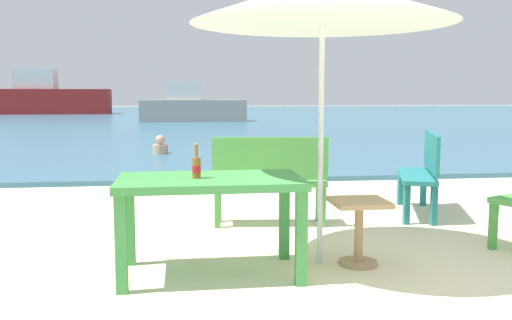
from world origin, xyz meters
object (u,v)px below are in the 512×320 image
Objects in this scene: patio_umbrella at (323,1)px; bench_green_left at (270,175)px; bench_teal_center at (423,168)px; boat_ferry at (192,108)px; side_table_wood at (359,222)px; boat_sailboat at (46,98)px; picnic_table_green at (210,192)px; beer_bottle_amber at (196,166)px; swimmer_person at (160,146)px.

bench_green_left is (-0.20, 1.36, -1.58)m from patio_umbrella.
boat_ferry is at bearing 96.06° from bench_teal_center.
boat_sailboat is at bearing 106.42° from side_table_wood.
patio_umbrella is 2.09m from bench_green_left.
bench_green_left reaches higher than picnic_table_green.
picnic_table_green is 3.15m from bench_teal_center.
beer_bottle_amber reaches higher than swimmer_person.
beer_bottle_amber is at bearing -174.99° from side_table_wood.
boat_sailboat reaches higher than beer_bottle_amber.
boat_sailboat is (-11.29, 32.01, 0.56)m from bench_teal_center.
boat_ferry is (-0.38, 21.11, 0.19)m from bench_green_left.
boat_ferry reaches higher than side_table_wood.
picnic_table_green reaches higher than swimmer_person.
boat_sailboat reaches higher than patio_umbrella.
beer_bottle_amber is 0.65× the size of swimmer_person.
bench_green_left is at bearing 65.37° from picnic_table_green.
boat_ferry is (-0.88, 22.57, 0.37)m from side_table_wood.
patio_umbrella is 2.82m from bench_teal_center.
bench_green_left is at bearing -78.59° from swimmer_person.
beer_bottle_amber is at bearing -164.73° from picnic_table_green.
swimmer_person is at bearing 116.41° from bench_teal_center.
bench_teal_center is (2.64, 1.89, -0.31)m from beer_bottle_amber.
picnic_table_green is 1.74m from patio_umbrella.
picnic_table_green is at bearing 15.27° from beer_bottle_amber.
picnic_table_green is 2.59× the size of side_table_wood.
bench_green_left is at bearing -170.05° from bench_teal_center.
side_table_wood is (0.30, -0.10, -1.76)m from patio_umbrella.
beer_bottle_amber is 8.37m from swimmer_person.
swimmer_person is (-1.57, 8.12, -1.88)m from patio_umbrella.
bench_green_left is at bearing 98.47° from patio_umbrella.
boat_ferry is at bearing 86.06° from swimmer_person.
beer_bottle_amber is 1.63m from patio_umbrella.
beer_bottle_amber is 22.69m from boat_ferry.
side_table_wood is 1.32× the size of swimmer_person.
beer_bottle_amber is 3.26m from bench_teal_center.
beer_bottle_amber is at bearing -75.69° from boat_sailboat.
beer_bottle_amber is at bearing -86.19° from swimmer_person.
bench_teal_center is 7.19m from swimmer_person.
patio_umbrella is 1.87× the size of bench_green_left.
side_table_wood is 2.23m from bench_teal_center.
bench_teal_center is at bearing 35.62° from beer_bottle_amber.
side_table_wood is 35.23m from boat_sailboat.
swimmer_person is 26.83m from boat_sailboat.
beer_bottle_amber is (-0.10, -0.03, 0.20)m from picnic_table_green.
boat_sailboat reaches higher than swimmer_person.
beer_bottle_amber is 1.41m from side_table_wood.
side_table_wood is (1.31, 0.12, -0.50)m from beer_bottle_amber.
picnic_table_green is 0.18× the size of boat_sailboat.
beer_bottle_amber is at bearing -144.38° from bench_teal_center.
boat_ferry is (-0.58, 22.47, -1.39)m from patio_umbrella.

